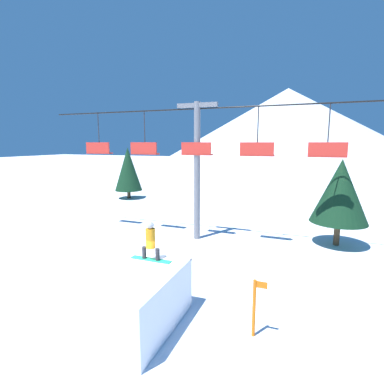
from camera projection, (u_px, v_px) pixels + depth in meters
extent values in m
plane|color=white|center=(133.00, 317.00, 9.98)|extent=(220.00, 220.00, 0.00)
cone|color=silver|center=(287.00, 129.00, 68.36)|extent=(63.15, 63.15, 17.82)
cube|color=white|center=(137.00, 300.00, 9.34)|extent=(2.31, 3.48, 1.79)
cube|color=silver|center=(161.00, 255.00, 10.76)|extent=(2.31, 0.10, 0.06)
cube|color=#1E9E6B|center=(151.00, 260.00, 10.21)|extent=(1.47, 0.26, 0.03)
cylinder|color=black|center=(144.00, 252.00, 10.27)|extent=(0.15, 0.15, 0.41)
cylinder|color=black|center=(158.00, 254.00, 10.09)|extent=(0.15, 0.15, 0.41)
cylinder|color=orange|center=(150.00, 238.00, 10.09)|extent=(0.33, 0.33, 0.66)
sphere|color=#B2B2B7|center=(150.00, 225.00, 10.02)|extent=(0.25, 0.25, 0.25)
cylinder|color=slate|center=(197.00, 172.00, 17.55)|extent=(0.37, 0.37, 8.05)
cube|color=slate|center=(197.00, 105.00, 16.93)|extent=(2.40, 0.24, 0.24)
cylinder|color=black|center=(197.00, 109.00, 16.96)|extent=(20.30, 0.08, 0.08)
cylinder|color=#28282D|center=(99.00, 133.00, 19.65)|extent=(0.06, 0.06, 2.58)
cube|color=red|center=(100.00, 153.00, 19.85)|extent=(1.80, 0.44, 0.08)
cube|color=red|center=(98.00, 148.00, 19.63)|extent=(1.80, 0.08, 0.70)
cylinder|color=#28282D|center=(145.00, 133.00, 18.41)|extent=(0.06, 0.06, 2.58)
cube|color=red|center=(145.00, 154.00, 18.62)|extent=(1.80, 0.44, 0.08)
cube|color=red|center=(144.00, 148.00, 18.40)|extent=(1.80, 0.08, 0.70)
cylinder|color=#28282D|center=(197.00, 132.00, 17.17)|extent=(0.06, 0.06, 2.58)
cube|color=red|center=(197.00, 154.00, 17.38)|extent=(1.80, 0.44, 0.08)
cube|color=red|center=(196.00, 148.00, 17.16)|extent=(1.80, 0.08, 0.70)
cylinder|color=#28282D|center=(258.00, 131.00, 15.94)|extent=(0.06, 0.06, 2.58)
cube|color=red|center=(257.00, 155.00, 16.15)|extent=(1.80, 0.44, 0.08)
cube|color=red|center=(257.00, 149.00, 15.93)|extent=(1.80, 0.08, 0.70)
cylinder|color=#28282D|center=(329.00, 130.00, 14.70)|extent=(0.06, 0.06, 2.58)
cube|color=red|center=(327.00, 156.00, 14.91)|extent=(1.80, 0.44, 0.08)
cube|color=red|center=(327.00, 149.00, 14.69)|extent=(1.80, 0.08, 0.70)
cylinder|color=#4C3823|center=(337.00, 234.00, 16.92)|extent=(0.32, 0.32, 1.33)
cone|color=black|center=(340.00, 191.00, 16.52)|extent=(3.07, 3.07, 3.56)
cylinder|color=#4C3823|center=(129.00, 194.00, 31.30)|extent=(0.35, 0.35, 0.85)
cone|color=black|center=(128.00, 169.00, 30.87)|extent=(2.79, 2.79, 4.44)
cylinder|color=orange|center=(254.00, 308.00, 8.87)|extent=(0.10, 0.10, 1.79)
cube|color=orange|center=(261.00, 285.00, 8.68)|extent=(0.36, 0.02, 0.20)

